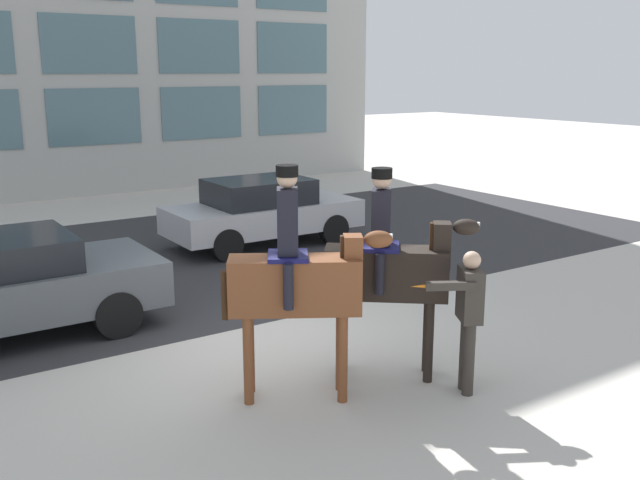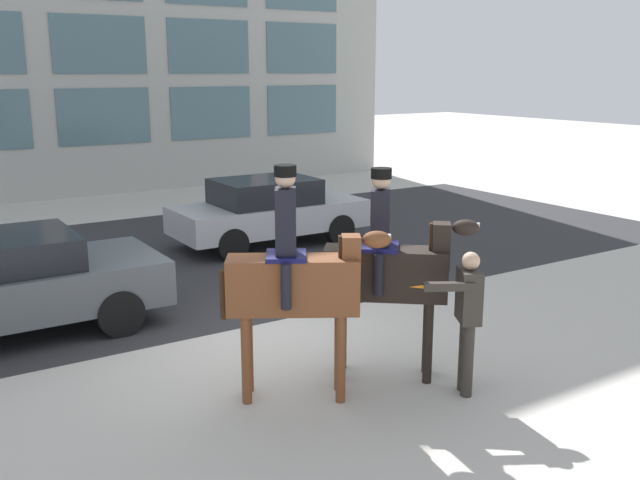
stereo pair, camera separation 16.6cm
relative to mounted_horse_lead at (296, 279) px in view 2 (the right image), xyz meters
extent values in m
plane|color=beige|center=(0.52, 1.81, -1.38)|extent=(80.00, 80.00, 0.00)
cube|color=#2D2D30|center=(0.52, 6.56, -1.37)|extent=(23.00, 8.50, 0.01)
cube|color=slate|center=(2.20, 14.64, 0.92)|extent=(2.70, 0.02, 1.62)
cube|color=slate|center=(5.58, 14.64, 0.92)|extent=(2.70, 0.02, 1.62)
cube|color=slate|center=(8.95, 14.64, 0.92)|extent=(2.70, 0.02, 1.62)
cube|color=slate|center=(2.20, 14.64, 2.95)|extent=(2.70, 0.02, 1.62)
cube|color=slate|center=(5.58, 14.64, 2.95)|extent=(2.70, 0.02, 1.62)
cube|color=slate|center=(8.95, 14.64, 2.95)|extent=(2.70, 0.02, 1.62)
cube|color=brown|center=(-0.02, 0.01, -0.06)|extent=(1.46, 1.12, 0.62)
cylinder|color=brown|center=(0.50, -0.12, -0.87)|extent=(0.11, 0.11, 1.01)
cylinder|color=brown|center=(0.34, -0.38, -0.87)|extent=(0.11, 0.11, 1.01)
cylinder|color=brown|center=(-0.39, 0.41, -0.87)|extent=(0.11, 0.11, 1.01)
cylinder|color=brown|center=(-0.55, 0.15, -0.87)|extent=(0.11, 0.11, 1.01)
cube|color=brown|center=(0.52, -0.31, 0.26)|extent=(0.30, 0.31, 0.46)
cube|color=#382314|center=(0.42, -0.25, 0.28)|extent=(0.07, 0.09, 0.41)
ellipsoid|color=brown|center=(0.76, -0.45, 0.44)|extent=(0.37, 0.33, 0.19)
cube|color=silver|center=(0.84, -0.50, 0.46)|extent=(0.12, 0.10, 0.08)
cylinder|color=#382314|center=(-0.68, 0.40, -0.17)|extent=(0.09, 0.09, 0.55)
cube|color=#14144C|center=(-0.09, 0.05, 0.27)|extent=(0.62, 0.63, 0.05)
cube|color=black|center=(-0.09, 0.05, 0.65)|extent=(0.35, 0.39, 0.71)
sphere|color=#D1A889|center=(-0.09, 0.05, 1.12)|extent=(0.22, 0.22, 0.22)
cylinder|color=black|center=(-0.09, 0.05, 1.19)|extent=(0.24, 0.24, 0.12)
cylinder|color=black|center=(0.05, 0.28, 0.00)|extent=(0.11, 0.11, 0.49)
cylinder|color=black|center=(-0.22, -0.18, 0.00)|extent=(0.11, 0.11, 0.49)
cube|color=black|center=(1.18, -0.07, -0.10)|extent=(1.39, 1.25, 0.59)
cylinder|color=black|center=(1.68, -0.28, -0.89)|extent=(0.11, 0.11, 0.99)
cylinder|color=black|center=(1.49, -0.51, -0.89)|extent=(0.11, 0.11, 0.99)
cylinder|color=black|center=(0.88, 0.38, -0.89)|extent=(0.11, 0.11, 0.99)
cylinder|color=black|center=(0.69, 0.14, -0.89)|extent=(0.11, 0.11, 0.99)
cube|color=black|center=(1.67, -0.47, 0.26)|extent=(0.31, 0.31, 0.53)
cube|color=#382314|center=(1.58, -0.39, 0.28)|extent=(0.08, 0.09, 0.48)
ellipsoid|color=black|center=(1.89, -0.64, 0.48)|extent=(0.37, 0.35, 0.19)
cube|color=silver|center=(1.96, -0.70, 0.50)|extent=(0.12, 0.11, 0.08)
cylinder|color=#382314|center=(0.60, 0.41, -0.20)|extent=(0.09, 0.09, 0.55)
cube|color=#14144C|center=(1.13, -0.02, 0.22)|extent=(0.64, 0.64, 0.05)
cube|color=black|center=(1.13, -0.02, 0.57)|extent=(0.37, 0.39, 0.65)
sphere|color=#D1A889|center=(1.13, -0.02, 1.01)|extent=(0.22, 0.22, 0.22)
cylinder|color=black|center=(1.13, -0.02, 1.08)|extent=(0.24, 0.24, 0.12)
cylinder|color=black|center=(1.30, 0.19, -0.04)|extent=(0.11, 0.11, 0.47)
cylinder|color=black|center=(0.96, -0.23, -0.04)|extent=(0.11, 0.11, 0.47)
cylinder|color=#332D28|center=(1.63, -1.03, -0.95)|extent=(0.13, 0.13, 0.87)
cylinder|color=#332D28|center=(1.71, -0.89, -0.95)|extent=(0.13, 0.13, 0.87)
cube|color=#332D28|center=(1.67, -0.96, -0.21)|extent=(0.39, 0.46, 0.60)
sphere|color=#D1A889|center=(1.67, -0.96, 0.19)|extent=(0.20, 0.20, 0.20)
cube|color=#332D28|center=(1.34, -0.98, -0.05)|extent=(0.52, 0.35, 0.09)
cone|color=orange|center=(1.04, -0.81, -0.05)|extent=(0.18, 0.13, 0.04)
cube|color=#51565B|center=(-2.41, 3.82, -0.73)|extent=(4.26, 1.89, 0.64)
cylinder|color=black|center=(-1.09, 2.95, -1.05)|extent=(0.66, 0.23, 0.66)
cylinder|color=black|center=(-1.09, 4.69, -1.05)|extent=(0.66, 0.23, 0.66)
cube|color=#B7B7BC|center=(3.23, 6.56, -0.77)|extent=(4.05, 1.72, 0.57)
cube|color=black|center=(3.13, 6.56, -0.23)|extent=(2.03, 1.52, 0.51)
cylinder|color=black|center=(4.49, 5.77, -1.06)|extent=(0.64, 0.21, 0.64)
cylinder|color=black|center=(4.49, 7.36, -1.06)|extent=(0.64, 0.21, 0.64)
cylinder|color=black|center=(1.98, 5.77, -1.06)|extent=(0.64, 0.21, 0.64)
cylinder|color=black|center=(1.98, 7.36, -1.06)|extent=(0.64, 0.21, 0.64)
camera|label=1|loc=(-3.92, -6.34, 2.22)|focal=40.00mm
camera|label=2|loc=(-3.78, -6.43, 2.22)|focal=40.00mm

